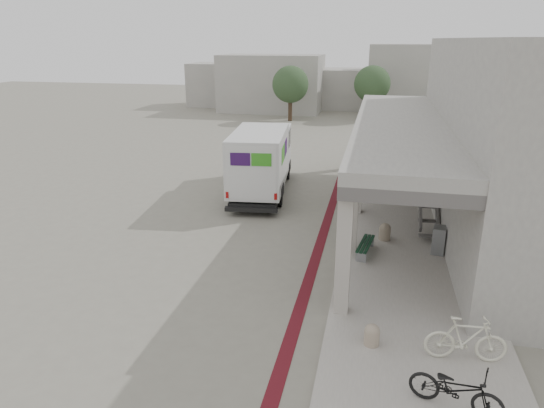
% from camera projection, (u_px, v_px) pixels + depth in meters
% --- Properties ---
extents(ground, '(120.00, 120.00, 0.00)m').
position_uv_depth(ground, '(287.00, 254.00, 16.58)').
color(ground, slate).
rests_on(ground, ground).
extents(bike_lane_stripe, '(0.35, 40.00, 0.01)m').
position_uv_depth(bike_lane_stripe, '(323.00, 234.00, 18.22)').
color(bike_lane_stripe, '#521018').
rests_on(bike_lane_stripe, ground).
extents(sidewalk, '(4.40, 28.00, 0.12)m').
position_uv_depth(sidewalk, '(408.00, 263.00, 15.75)').
color(sidewalk, gray).
rests_on(sidewalk, ground).
extents(transit_building, '(7.60, 17.00, 7.00)m').
position_uv_depth(transit_building, '(488.00, 139.00, 18.26)').
color(transit_building, gray).
rests_on(transit_building, ground).
extents(distant_backdrop, '(28.00, 10.00, 6.50)m').
position_uv_depth(distant_backdrop, '(325.00, 83.00, 49.46)').
color(distant_backdrop, gray).
rests_on(distant_backdrop, ground).
extents(tree_left, '(3.20, 3.20, 4.80)m').
position_uv_depth(tree_left, '(290.00, 85.00, 42.45)').
color(tree_left, '#38281C').
rests_on(tree_left, ground).
extents(tree_mid, '(3.20, 3.20, 4.80)m').
position_uv_depth(tree_mid, '(372.00, 84.00, 42.88)').
color(tree_mid, '#38281C').
rests_on(tree_mid, ground).
extents(tree_right, '(3.20, 3.20, 4.80)m').
position_uv_depth(tree_right, '(470.00, 87.00, 40.34)').
color(tree_right, '#38281C').
rests_on(tree_right, ground).
extents(fedex_truck, '(2.97, 7.42, 3.08)m').
position_uv_depth(fedex_truck, '(262.00, 159.00, 22.69)').
color(fedex_truck, black).
rests_on(fedex_truck, ground).
extents(bench, '(0.60, 1.66, 0.38)m').
position_uv_depth(bench, '(365.00, 246.00, 16.21)').
color(bench, gray).
rests_on(bench, sidewalk).
extents(bollard_near, '(0.36, 0.36, 0.54)m').
position_uv_depth(bollard_near, '(372.00, 334.00, 11.36)').
color(bollard_near, gray).
rests_on(bollard_near, sidewalk).
extents(bollard_far, '(0.41, 0.41, 0.62)m').
position_uv_depth(bollard_far, '(385.00, 231.00, 17.35)').
color(bollard_far, gray).
rests_on(bollard_far, sidewalk).
extents(utility_cabinet, '(0.51, 0.62, 0.92)m').
position_uv_depth(utility_cabinet, '(439.00, 240.00, 16.22)').
color(utility_cabinet, slate).
rests_on(utility_cabinet, sidewalk).
extents(bicycle_black, '(1.89, 1.12, 0.94)m').
position_uv_depth(bicycle_black, '(456.00, 389.00, 9.31)').
color(bicycle_black, black).
rests_on(bicycle_black, sidewalk).
extents(bicycle_cream, '(1.83, 0.63, 1.08)m').
position_uv_depth(bicycle_cream, '(466.00, 339.00, 10.72)').
color(bicycle_cream, beige).
rests_on(bicycle_cream, sidewalk).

